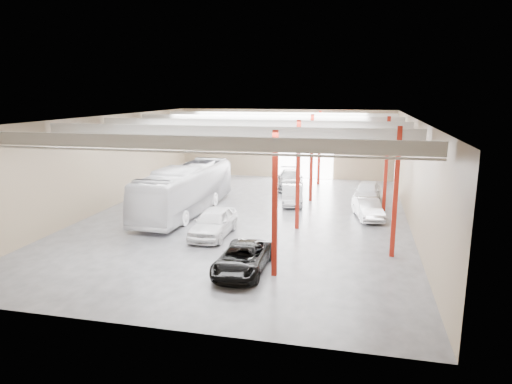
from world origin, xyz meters
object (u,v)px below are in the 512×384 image
at_px(car_row_a, 214,222).
at_px(car_right_near, 368,209).
at_px(car_row_b, 292,195).
at_px(coach_bus, 186,189).
at_px(black_sedan, 243,259).
at_px(car_right_far, 367,192).
at_px(car_row_c, 290,179).

relative_size(car_row_a, car_right_near, 1.17).
bearing_deg(car_right_near, car_row_b, 140.58).
distance_m(coach_bus, black_sedan, 12.30).
distance_m(car_row_a, car_right_far, 14.71).
bearing_deg(car_row_a, car_row_b, 69.62).
xyz_separation_m(car_row_c, car_right_near, (6.90, -9.18, -0.12)).
bearing_deg(car_row_b, car_right_far, 11.03).
relative_size(car_row_c, car_right_far, 1.19).
relative_size(coach_bus, car_row_a, 2.47).
distance_m(car_row_b, car_right_far, 6.20).
height_order(car_row_c, car_right_near, car_row_c).
bearing_deg(black_sedan, car_row_b, 88.86).
height_order(car_row_a, car_row_b, car_row_a).
bearing_deg(car_row_b, coach_bus, -158.78).
height_order(black_sedan, car_right_far, car_right_far).
bearing_deg(coach_bus, car_row_c, 61.89).
bearing_deg(car_row_a, car_right_near, 34.10).
bearing_deg(car_right_near, car_row_c, 114.97).
relative_size(car_right_near, car_right_far, 0.89).
height_order(coach_bus, car_row_a, coach_bus).
xyz_separation_m(coach_bus, car_right_far, (13.02, 6.49, -0.91)).
height_order(car_row_a, car_right_far, car_row_a).
height_order(car_row_b, car_right_near, car_row_b).
height_order(car_row_b, car_right_far, car_right_far).
bearing_deg(car_right_far, black_sedan, -103.89).
bearing_deg(car_right_near, car_row_a, -158.21).
bearing_deg(black_sedan, car_right_far, 69.89).
height_order(coach_bus, car_row_c, coach_bus).
bearing_deg(car_right_far, car_row_a, -122.88).
bearing_deg(car_right_near, black_sedan, -130.11).
height_order(black_sedan, car_row_b, car_row_b).
bearing_deg(black_sedan, car_right_near, 61.92).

